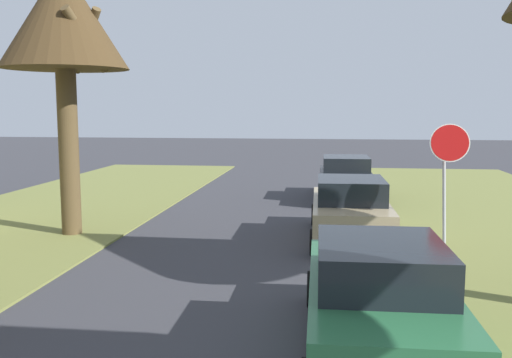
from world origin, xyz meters
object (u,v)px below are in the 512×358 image
object	(u,v)px
stop_sign_far	(448,162)
parked_sedan_tan	(350,211)
parked_sedan_green	(378,301)
street_tree_left_mid_b	(64,22)
parked_sedan_black	(345,180)

from	to	relation	value
stop_sign_far	parked_sedan_tan	world-z (taller)	stop_sign_far
parked_sedan_green	stop_sign_far	bearing A→B (deg)	69.26
stop_sign_far	parked_sedan_green	xyz separation A→B (m)	(-1.82, -4.80, -1.43)
stop_sign_far	parked_sedan_green	distance (m)	5.33
stop_sign_far	parked_sedan_tan	bearing A→B (deg)	136.93
street_tree_left_mid_b	parked_sedan_tan	distance (m)	8.55
parked_sedan_black	street_tree_left_mid_b	bearing A→B (deg)	-136.81
stop_sign_far	parked_sedan_tan	distance (m)	3.02
parked_sedan_tan	parked_sedan_black	distance (m)	6.41
parked_sedan_tan	street_tree_left_mid_b	bearing A→B (deg)	-177.06
parked_sedan_green	parked_sedan_tan	distance (m)	6.62
parked_sedan_tan	parked_sedan_black	bearing A→B (deg)	89.34
stop_sign_far	street_tree_left_mid_b	size ratio (longest dim) A/B	0.43
parked_sedan_green	parked_sedan_tan	world-z (taller)	same
parked_sedan_tan	parked_sedan_green	bearing A→B (deg)	-88.93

